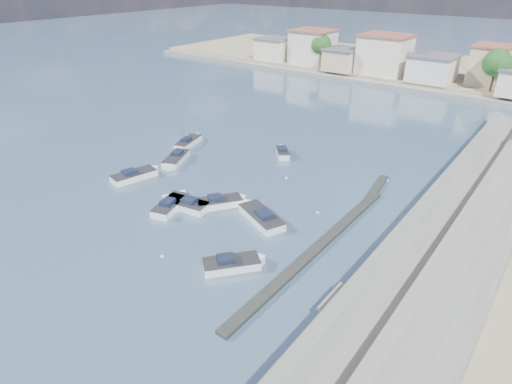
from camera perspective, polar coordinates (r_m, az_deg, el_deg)
ground at (r=66.25m, az=15.96°, el=6.81°), size 400.00×400.00×0.00m
seawall_walkway at (r=38.20m, az=25.89°, el=-9.79°), size 5.00×90.00×1.80m
breakwater at (r=41.02m, az=9.90°, el=-5.60°), size 2.00×31.02×0.35m
far_shore_land at (r=114.63m, az=26.48°, el=13.95°), size 160.00×40.00×1.40m
far_shore_quay at (r=94.64m, az=23.47°, el=11.97°), size 160.00×2.50×0.80m
shore_trees at (r=89.06m, az=28.88°, el=13.89°), size 74.56×38.32×7.92m
motorboat_a at (r=45.81m, az=-11.15°, el=-1.63°), size 3.24×5.53×1.48m
motorboat_b at (r=45.51m, az=-4.57°, el=-1.36°), size 4.28×4.95×1.48m
motorboat_c at (r=42.88m, az=0.52°, el=-3.22°), size 6.34×4.27×1.48m
motorboat_d at (r=45.61m, az=-9.60°, el=-1.62°), size 5.63×2.87×1.48m
motorboat_e at (r=53.30m, az=-15.69°, el=2.17°), size 3.21×5.98×1.48m
motorboat_f at (r=58.01m, az=3.50°, el=5.29°), size 3.54×3.70×1.48m
motorboat_g at (r=56.57m, az=-10.72°, el=4.25°), size 3.95×5.63×1.48m
motorboat_h at (r=36.40m, az=-2.88°, el=-9.57°), size 4.45×4.84×1.48m
sailboat at (r=62.27m, az=-8.90°, el=6.65°), size 3.13×5.75×9.00m
mooring_buoys at (r=43.77m, az=4.73°, el=-3.13°), size 10.51×26.72×0.34m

